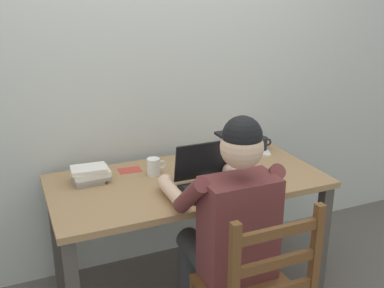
{
  "coord_description": "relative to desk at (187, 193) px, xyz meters",
  "views": [
    {
      "loc": [
        -0.88,
        -2.14,
        1.74
      ],
      "look_at": [
        0.01,
        -0.05,
        0.95
      ],
      "focal_mm": 41.98,
      "sensor_mm": 36.0,
      "label": 1
    }
  ],
  "objects": [
    {
      "name": "book_stack_side",
      "position": [
        0.16,
        0.14,
        0.13
      ],
      "size": [
        0.19,
        0.15,
        0.07
      ],
      "color": "gold",
      "rests_on": "desk"
    },
    {
      "name": "paper_pile_near_laptop",
      "position": [
        0.16,
        -0.14,
        0.1
      ],
      "size": [
        0.27,
        0.24,
        0.01
      ],
      "primitive_type": "cube",
      "rotation": [
        0.0,
        0.0,
        -0.31
      ],
      "color": "silver",
      "rests_on": "desk"
    },
    {
      "name": "book_stack_main",
      "position": [
        -0.51,
        0.16,
        0.14
      ],
      "size": [
        0.21,
        0.16,
        0.09
      ],
      "color": "gray",
      "rests_on": "desk"
    },
    {
      "name": "paper_pile_back_corner",
      "position": [
        0.56,
        0.23,
        0.09
      ],
      "size": [
        0.26,
        0.24,
        0.01
      ],
      "primitive_type": "cube",
      "rotation": [
        0.0,
        0.0,
        -0.39
      ],
      "color": "silver",
      "rests_on": "desk"
    },
    {
      "name": "coffee_mug_dark",
      "position": [
        0.62,
        0.23,
        0.14
      ],
      "size": [
        0.12,
        0.09,
        0.09
      ],
      "color": "black",
      "rests_on": "desk"
    },
    {
      "name": "landscape_photo_print",
      "position": [
        -0.27,
        0.24,
        0.09
      ],
      "size": [
        0.13,
        0.1,
        0.0
      ],
      "primitive_type": "cube",
      "rotation": [
        0.0,
        0.0,
        -0.05
      ],
      "color": "#C63D33",
      "rests_on": "desk"
    },
    {
      "name": "computer_mouse",
      "position": [
        0.35,
        -0.23,
        0.11
      ],
      "size": [
        0.06,
        0.1,
        0.03
      ],
      "primitive_type": "ellipsoid",
      "color": "black",
      "rests_on": "desk"
    },
    {
      "name": "back_wall",
      "position": [
        0.0,
        0.46,
        0.66
      ],
      "size": [
        6.0,
        0.04,
        2.6
      ],
      "color": "beige",
      "rests_on": "ground"
    },
    {
      "name": "laptop",
      "position": [
        0.06,
        -0.15,
        0.14
      ],
      "size": [
        0.33,
        0.28,
        0.23
      ],
      "color": "black",
      "rests_on": "desk"
    },
    {
      "name": "desk",
      "position": [
        0.0,
        0.0,
        0.0
      ],
      "size": [
        1.52,
        0.76,
        0.73
      ],
      "color": "#9E7A51",
      "rests_on": "ground"
    },
    {
      "name": "ground_plane",
      "position": [
        0.0,
        0.0,
        -0.64
      ],
      "size": [
        8.0,
        8.0,
        0.0
      ],
      "primitive_type": "plane",
      "color": "#56514C"
    },
    {
      "name": "coffee_mug_white",
      "position": [
        -0.15,
        0.13,
        0.14
      ],
      "size": [
        0.11,
        0.07,
        0.1
      ],
      "color": "white",
      "rests_on": "desk"
    },
    {
      "name": "seated_person",
      "position": [
        0.02,
        -0.45,
        0.04
      ],
      "size": [
        0.5,
        0.6,
        1.23
      ],
      "color": "brown",
      "rests_on": "ground"
    }
  ]
}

